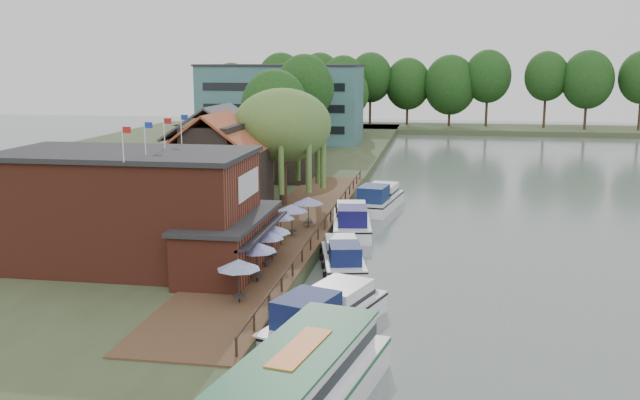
# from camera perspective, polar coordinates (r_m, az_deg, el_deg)

# --- Properties ---
(ground) EXTENTS (260.00, 260.00, 0.00)m
(ground) POSITION_cam_1_polar(r_m,az_deg,el_deg) (44.24, 5.13, -7.00)
(ground) COLOR #54625F
(ground) RESTS_ON ground
(land_bank) EXTENTS (50.00, 140.00, 1.00)m
(land_bank) POSITION_cam_1_polar(r_m,az_deg,el_deg) (84.80, -13.55, 1.78)
(land_bank) COLOR #384728
(land_bank) RESTS_ON ground
(quay_deck) EXTENTS (6.00, 50.00, 0.10)m
(quay_deck) POSITION_cam_1_polar(r_m,az_deg,el_deg) (54.61, -2.42, -2.34)
(quay_deck) COLOR #47301E
(quay_deck) RESTS_ON land_bank
(quay_rail) EXTENTS (0.20, 49.00, 1.00)m
(quay_rail) POSITION_cam_1_polar(r_m,az_deg,el_deg) (54.51, 0.46, -1.87)
(quay_rail) COLOR black
(quay_rail) RESTS_ON land_bank
(pub) EXTENTS (20.00, 11.00, 7.30)m
(pub) POSITION_cam_1_polar(r_m,az_deg,el_deg) (45.29, -12.82, -0.73)
(pub) COLOR maroon
(pub) RESTS_ON land_bank
(hotel_block) EXTENTS (25.40, 12.40, 12.30)m
(hotel_block) POSITION_cam_1_polar(r_m,az_deg,el_deg) (114.93, -3.10, 7.75)
(hotel_block) COLOR #38666B
(hotel_block) RESTS_ON land_bank
(cottage_a) EXTENTS (8.60, 7.60, 8.50)m
(cottage_a) POSITION_cam_1_polar(r_m,az_deg,el_deg) (59.42, -8.28, 2.77)
(cottage_a) COLOR black
(cottage_a) RESTS_ON land_bank
(cottage_b) EXTENTS (9.60, 8.60, 8.50)m
(cottage_b) POSITION_cam_1_polar(r_m,az_deg,el_deg) (69.76, -8.13, 3.99)
(cottage_b) COLOR beige
(cottage_b) RESTS_ON land_bank
(cottage_c) EXTENTS (7.60, 7.60, 8.50)m
(cottage_c) POSITION_cam_1_polar(r_m,az_deg,el_deg) (77.35, -3.28, 4.76)
(cottage_c) COLOR black
(cottage_c) RESTS_ON land_bank
(willow) EXTENTS (8.60, 8.60, 10.43)m
(willow) POSITION_cam_1_polar(r_m,az_deg,el_deg) (62.91, -2.99, 4.21)
(willow) COLOR #476B2D
(willow) RESTS_ON land_bank
(umbrella_0) EXTENTS (2.34, 2.34, 2.38)m
(umbrella_0) POSITION_cam_1_polar(r_m,az_deg,el_deg) (38.02, -6.50, -6.45)
(umbrella_0) COLOR navy
(umbrella_0) RESTS_ON quay_deck
(umbrella_1) EXTENTS (2.37, 2.37, 2.38)m
(umbrella_1) POSITION_cam_1_polar(r_m,az_deg,el_deg) (41.42, -5.07, -4.95)
(umbrella_1) COLOR navy
(umbrella_1) RESTS_ON quay_deck
(umbrella_2) EXTENTS (2.36, 2.36, 2.38)m
(umbrella_2) POSITION_cam_1_polar(r_m,az_deg,el_deg) (44.31, -4.37, -3.88)
(umbrella_2) COLOR navy
(umbrella_2) RESTS_ON quay_deck
(umbrella_3) EXTENTS (2.46, 2.46, 2.38)m
(umbrella_3) POSITION_cam_1_polar(r_m,az_deg,el_deg) (45.71, -3.86, -3.41)
(umbrella_3) COLOR navy
(umbrella_3) RESTS_ON quay_deck
(umbrella_4) EXTENTS (2.00, 2.00, 2.38)m
(umbrella_4) POSITION_cam_1_polar(r_m,az_deg,el_deg) (49.66, -3.16, -2.23)
(umbrella_4) COLOR navy
(umbrella_4) RESTS_ON quay_deck
(umbrella_5) EXTENTS (2.41, 2.41, 2.38)m
(umbrella_5) POSITION_cam_1_polar(r_m,az_deg,el_deg) (52.04, -2.26, -1.61)
(umbrella_5) COLOR navy
(umbrella_5) RESTS_ON quay_deck
(umbrella_6) EXTENTS (2.41, 2.41, 2.38)m
(umbrella_6) POSITION_cam_1_polar(r_m,az_deg,el_deg) (54.77, -0.94, -0.96)
(umbrella_6) COLOR navy
(umbrella_6) RESTS_ON quay_deck
(cruiser_0) EXTENTS (6.56, 10.95, 2.55)m
(cruiser_0) POSITION_cam_1_polar(r_m,az_deg,el_deg) (36.64, 0.46, -8.73)
(cruiser_0) COLOR white
(cruiser_0) RESTS_ON ground
(cruiser_1) EXTENTS (4.77, 9.46, 2.16)m
(cruiser_1) POSITION_cam_1_polar(r_m,az_deg,el_deg) (47.57, 1.84, -4.32)
(cruiser_1) COLOR white
(cruiser_1) RESTS_ON ground
(cruiser_2) EXTENTS (4.69, 10.51, 2.47)m
(cruiser_2) POSITION_cam_1_polar(r_m,az_deg,el_deg) (57.77, 2.55, -1.41)
(cruiser_2) COLOR white
(cruiser_2) RESTS_ON ground
(cruiser_3) EXTENTS (4.93, 10.85, 2.56)m
(cruiser_3) POSITION_cam_1_polar(r_m,az_deg,el_deg) (66.96, 4.71, 0.33)
(cruiser_3) COLOR white
(cruiser_3) RESTS_ON ground
(tour_boat) EXTENTS (6.63, 14.52, 3.06)m
(tour_boat) POSITION_cam_1_polar(r_m,az_deg,el_deg) (27.58, -2.17, -15.07)
(tour_boat) COLOR silver
(tour_boat) RESTS_ON ground
(swan) EXTENTS (0.44, 0.44, 0.44)m
(swan) POSITION_cam_1_polar(r_m,az_deg,el_deg) (36.11, -2.08, -10.83)
(swan) COLOR white
(swan) RESTS_ON ground
(bank_tree_0) EXTENTS (7.99, 7.99, 11.84)m
(bank_tree_0) POSITION_cam_1_polar(r_m,az_deg,el_deg) (85.68, -3.64, 6.49)
(bank_tree_0) COLOR #143811
(bank_tree_0) RESTS_ON land_bank
(bank_tree_1) EXTENTS (7.26, 7.26, 13.66)m
(bank_tree_1) POSITION_cam_1_polar(r_m,az_deg,el_deg) (92.52, -1.24, 7.40)
(bank_tree_1) COLOR #143811
(bank_tree_1) RESTS_ON land_bank
(bank_tree_2) EXTENTS (6.78, 6.78, 12.74)m
(bank_tree_2) POSITION_cam_1_polar(r_m,az_deg,el_deg) (101.64, -0.78, 7.47)
(bank_tree_2) COLOR #143811
(bank_tree_2) RESTS_ON land_bank
(bank_tree_3) EXTENTS (6.01, 6.01, 10.65)m
(bank_tree_3) POSITION_cam_1_polar(r_m,az_deg,el_deg) (121.82, 2.49, 7.56)
(bank_tree_3) COLOR #143811
(bank_tree_3) RESTS_ON land_bank
(bank_tree_4) EXTENTS (7.32, 7.32, 11.78)m
(bank_tree_4) POSITION_cam_1_polar(r_m,az_deg,el_deg) (127.49, 2.20, 7.96)
(bank_tree_4) COLOR #143811
(bank_tree_4) RESTS_ON land_bank
(bank_tree_5) EXTENTS (8.42, 8.42, 13.90)m
(bank_tree_5) POSITION_cam_1_polar(r_m,az_deg,el_deg) (138.75, 1.87, 8.65)
(bank_tree_5) COLOR #143811
(bank_tree_5) RESTS_ON land_bank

